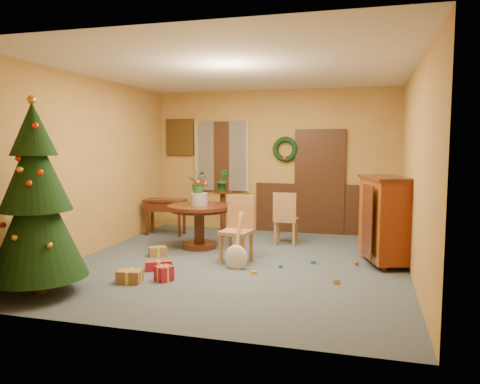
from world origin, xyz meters
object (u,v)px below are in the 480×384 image
(dining_table, at_px, (199,218))
(christmas_tree, at_px, (36,202))
(writing_desk, at_px, (165,208))
(chair_near, at_px, (238,226))
(sideboard, at_px, (385,218))

(dining_table, bearing_deg, christmas_tree, -109.47)
(dining_table, relative_size, christmas_tree, 0.46)
(dining_table, bearing_deg, writing_desk, 138.70)
(chair_near, height_order, sideboard, sideboard)
(dining_table, distance_m, chair_near, 1.15)
(dining_table, relative_size, chair_near, 1.07)
(chair_near, xyz_separation_m, sideboard, (2.17, 0.42, 0.17))
(writing_desk, distance_m, sideboard, 4.31)
(dining_table, xyz_separation_m, christmas_tree, (-1.01, -2.85, 0.60))
(dining_table, relative_size, sideboard, 0.82)
(chair_near, relative_size, sideboard, 0.77)
(chair_near, distance_m, christmas_tree, 2.93)
(christmas_tree, height_order, writing_desk, christmas_tree)
(christmas_tree, relative_size, writing_desk, 2.89)
(chair_near, bearing_deg, christmas_tree, -131.73)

